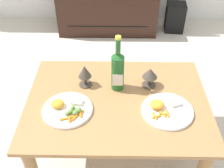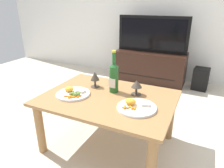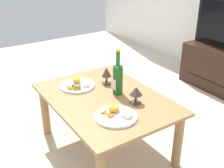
# 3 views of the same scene
# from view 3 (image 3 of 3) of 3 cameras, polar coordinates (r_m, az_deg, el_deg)

# --- Properties ---
(ground_plane) EXTENTS (6.40, 6.40, 0.00)m
(ground_plane) POSITION_cam_3_polar(r_m,az_deg,el_deg) (2.42, -1.22, -12.70)
(ground_plane) COLOR beige
(dining_table) EXTENTS (1.08, 0.79, 0.48)m
(dining_table) POSITION_cam_3_polar(r_m,az_deg,el_deg) (2.20, -1.32, -4.58)
(dining_table) COLOR #9E7042
(dining_table) RESTS_ON ground_plane
(wine_bottle) EXTENTS (0.08, 0.08, 0.37)m
(wine_bottle) POSITION_cam_3_polar(r_m,az_deg,el_deg) (2.15, 1.15, 1.45)
(wine_bottle) COLOR #1E5923
(wine_bottle) RESTS_ON dining_table
(goblet_left) EXTENTS (0.08, 0.08, 0.15)m
(goblet_left) POSITION_cam_3_polar(r_m,az_deg,el_deg) (2.34, -1.13, 2.25)
(goblet_left) COLOR #473D33
(goblet_left) RESTS_ON dining_table
(goblet_right) EXTENTS (0.09, 0.09, 0.13)m
(goblet_right) POSITION_cam_3_polar(r_m,az_deg,el_deg) (2.04, 4.88, -1.64)
(goblet_right) COLOR #473D33
(goblet_right) RESTS_ON dining_table
(dinner_plate_left) EXTENTS (0.29, 0.29, 0.05)m
(dinner_plate_left) POSITION_cam_3_polar(r_m,az_deg,el_deg) (2.33, -6.99, -0.21)
(dinner_plate_left) COLOR white
(dinner_plate_left) RESTS_ON dining_table
(dinner_plate_right) EXTENTS (0.29, 0.29, 0.06)m
(dinner_plate_right) POSITION_cam_3_polar(r_m,az_deg,el_deg) (1.91, 0.80, -6.30)
(dinner_plate_right) COLOR white
(dinner_plate_right) RESTS_ON dining_table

